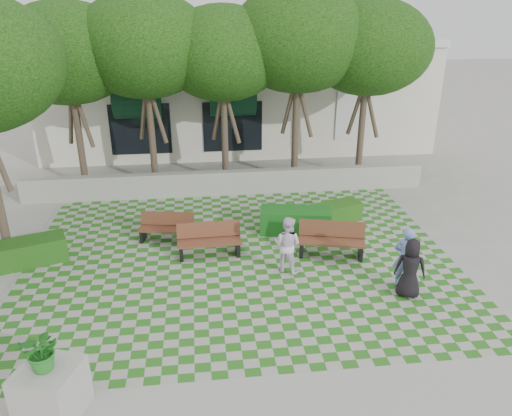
{
  "coord_description": "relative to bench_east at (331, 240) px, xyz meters",
  "views": [
    {
      "loc": [
        -1.04,
        -11.4,
        7.01
      ],
      "look_at": [
        0.5,
        1.5,
        1.4
      ],
      "focal_mm": 35.0,
      "sensor_mm": 36.0,
      "label": 1
    }
  ],
  "objects": [
    {
      "name": "tree_row",
      "position": [
        -4.49,
        4.91,
        4.7
      ],
      "size": [
        17.7,
        13.4,
        7.41
      ],
      "color": "#47382B",
      "rests_on": "ground"
    },
    {
      "name": "hedge_west",
      "position": [
        -8.55,
        0.54,
        -0.13
      ],
      "size": [
        2.17,
        1.45,
        0.71
      ],
      "primitive_type": "cube",
      "rotation": [
        0.0,
        0.0,
        0.35
      ],
      "color": "#1C4B14",
      "rests_on": "ground"
    },
    {
      "name": "ground",
      "position": [
        -2.63,
        -1.04,
        -0.48
      ],
      "size": [
        90.0,
        90.0,
        0.0
      ],
      "primitive_type": "plane",
      "color": "gray",
      "rests_on": "ground"
    },
    {
      "name": "hedge_east",
      "position": [
        0.7,
        2.25,
        -0.17
      ],
      "size": [
        1.93,
        1.27,
        0.63
      ],
      "primitive_type": "cube",
      "rotation": [
        0.0,
        0.0,
        0.34
      ],
      "color": "#205015",
      "rests_on": "ground"
    },
    {
      "name": "building",
      "position": [
        -1.7,
        13.04,
        2.04
      ],
      "size": [
        18.0,
        8.92,
        5.15
      ],
      "color": "silver",
      "rests_on": "ground"
    },
    {
      "name": "sidewalk_south",
      "position": [
        -2.63,
        -5.74,
        -0.47
      ],
      "size": [
        16.0,
        2.0,
        0.01
      ],
      "primitive_type": "cube",
      "color": "#9E9B93",
      "rests_on": "ground"
    },
    {
      "name": "lawn",
      "position": [
        -2.63,
        -0.04,
        -0.47
      ],
      "size": [
        12.0,
        12.0,
        0.0
      ],
      "primitive_type": "plane",
      "color": "#2B721E",
      "rests_on": "ground"
    },
    {
      "name": "bench_west",
      "position": [
        -4.76,
        1.52,
        -0.06
      ],
      "size": [
        1.72,
        0.85,
        0.87
      ],
      "rotation": [
        0.0,
        0.0,
        -0.19
      ],
      "color": "#582F1E",
      "rests_on": "ground"
    },
    {
      "name": "bench_east",
      "position": [
        0.0,
        0.0,
        0.0
      ],
      "size": [
        1.99,
        1.08,
        1.0
      ],
      "rotation": [
        0.0,
        0.0,
        -0.25
      ],
      "color": "brown",
      "rests_on": "ground"
    },
    {
      "name": "bench_mid",
      "position": [
        -3.5,
        0.43,
        -0.02
      ],
      "size": [
        1.85,
        0.67,
        0.96
      ],
      "rotation": [
        0.0,
        0.0,
        0.03
      ],
      "color": "brown",
      "rests_on": "ground"
    },
    {
      "name": "person_dark",
      "position": [
        1.37,
        -2.29,
        0.3
      ],
      "size": [
        0.9,
        0.76,
        1.56
      ],
      "primitive_type": "imported",
      "rotation": [
        0.0,
        0.0,
        2.73
      ],
      "color": "black",
      "rests_on": "ground"
    },
    {
      "name": "hedge_midright",
      "position": [
        -0.74,
        1.64,
        -0.1
      ],
      "size": [
        2.31,
        1.26,
        0.77
      ],
      "primitive_type": "cube",
      "rotation": [
        0.0,
        0.0,
        -0.18
      ],
      "color": "#155019",
      "rests_on": "ground"
    },
    {
      "name": "retaining_wall",
      "position": [
        -2.63,
        5.16,
        -0.03
      ],
      "size": [
        15.0,
        0.36,
        0.9
      ],
      "primitive_type": "cube",
      "color": "#9E9B93",
      "rests_on": "ground"
    },
    {
      "name": "person_blue",
      "position": [
        1.41,
        -1.85,
        0.35
      ],
      "size": [
        0.71,
        0.59,
        1.67
      ],
      "primitive_type": "imported",
      "rotation": [
        0.0,
        0.0,
        2.77
      ],
      "color": "#738DD2",
      "rests_on": "ground"
    },
    {
      "name": "planter_front",
      "position": [
        -6.49,
        -5.22,
        0.25
      ],
      "size": [
        1.28,
        1.28,
        1.8
      ],
      "rotation": [
        0.0,
        0.0,
        -0.33
      ],
      "color": "#9E9B93",
      "rests_on": "ground"
    },
    {
      "name": "person_white",
      "position": [
        -1.43,
        -0.73,
        0.32
      ],
      "size": [
        0.98,
        0.94,
        1.6
      ],
      "primitive_type": "imported",
      "rotation": [
        0.0,
        0.0,
        2.55
      ],
      "color": "white",
      "rests_on": "ground"
    }
  ]
}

